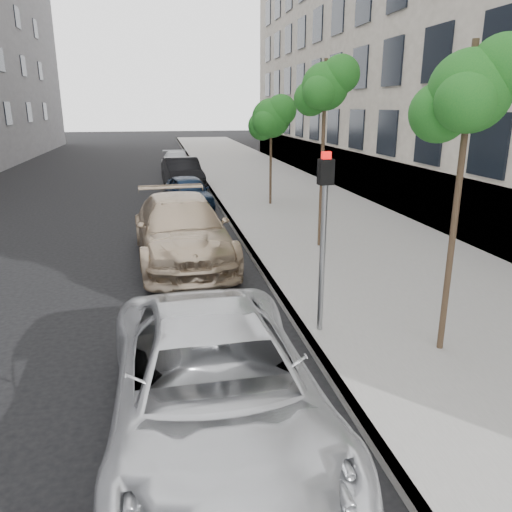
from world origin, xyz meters
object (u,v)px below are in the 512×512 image
object	(u,v)px
minivan	(215,386)
sedan_rear	(177,162)
tree_near	(471,92)
tree_mid	(326,87)
suv	(182,229)
sedan_blue	(188,192)
signal_pole	(324,222)
tree_far	(272,118)
sedan_black	(182,174)

from	to	relation	value
minivan	sedan_rear	size ratio (longest dim) A/B	1.23
tree_near	tree_mid	size ratio (longest dim) A/B	0.94
suv	sedan_blue	size ratio (longest dim) A/B	1.54
signal_pole	tree_far	bearing A→B (deg)	77.58
minivan	sedan_blue	xyz separation A→B (m)	(0.61, 15.05, -0.11)
signal_pole	sedan_black	distance (m)	17.41
sedan_black	tree_mid	bearing A→B (deg)	-79.76
minivan	sedan_black	xyz separation A→B (m)	(0.61, 19.85, 0.01)
tree_far	signal_pole	size ratio (longest dim) A/B	1.36
tree_far	sedan_blue	bearing A→B (deg)	170.37
tree_far	sedan_rear	xyz separation A→B (m)	(-3.33, 11.84, -2.90)
sedan_blue	sedan_black	size ratio (longest dim) A/B	0.82
minivan	signal_pole	bearing A→B (deg)	48.75
suv	sedan_rear	distance (m)	18.59
tree_mid	sedan_black	world-z (taller)	tree_mid
signal_pole	sedan_black	bearing A→B (deg)	91.18
tree_mid	sedan_black	size ratio (longest dim) A/B	1.11
tree_near	sedan_rear	size ratio (longest dim) A/B	1.10
tree_mid	signal_pole	distance (m)	6.18
tree_far	sedan_blue	world-z (taller)	tree_far
tree_mid	suv	distance (m)	5.38
sedan_blue	tree_near	bearing A→B (deg)	-84.60
tree_mid	tree_near	bearing A→B (deg)	-90.00
tree_far	sedan_black	bearing A→B (deg)	121.81
minivan	suv	bearing A→B (deg)	89.14
minivan	tree_near	bearing A→B (deg)	19.63
suv	sedan_rear	size ratio (longest dim) A/B	1.32
tree_far	sedan_blue	distance (m)	4.45
suv	sedan_black	distance (m)	12.12
tree_near	tree_far	xyz separation A→B (m)	(0.00, 13.00, -0.66)
tree_mid	signal_pole	world-z (taller)	tree_mid
suv	sedan_black	world-z (taller)	suv
tree_near	sedan_rear	xyz separation A→B (m)	(-3.33, 24.84, -3.56)
sedan_black	signal_pole	bearing A→B (deg)	-90.29
suv	sedan_black	bearing A→B (deg)	83.31
signal_pole	suv	size ratio (longest dim) A/B	0.54
tree_far	sedan_blue	size ratio (longest dim) A/B	1.14
tree_near	sedan_blue	distance (m)	14.41
tree_far	sedan_black	distance (m)	6.89
minivan	sedan_blue	world-z (taller)	minivan
tree_near	suv	xyz separation A→B (m)	(-3.96, 6.26, -3.35)
tree_mid	tree_far	xyz separation A→B (m)	(0.00, 6.50, -0.94)
tree_mid	suv	bearing A→B (deg)	-176.56
signal_pole	tree_near	bearing A→B (deg)	-35.29
tree_far	signal_pole	bearing A→B (deg)	-98.45
tree_near	sedan_black	size ratio (longest dim) A/B	1.05
sedan_blue	sedan_rear	distance (m)	11.28
suv	sedan_rear	xyz separation A→B (m)	(0.63, 18.58, -0.21)
signal_pole	suv	world-z (taller)	signal_pole
sedan_rear	tree_far	bearing A→B (deg)	-76.14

